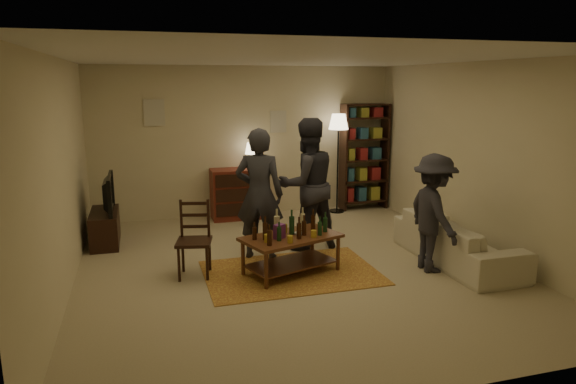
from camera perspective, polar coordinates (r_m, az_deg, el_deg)
name	(u,v)px	position (r m, az deg, el deg)	size (l,w,h in m)	color
floor	(294,268)	(6.88, 0.66, -8.41)	(6.00, 6.00, 0.00)	#C6B793
room_shell	(210,117)	(9.24, -8.67, 8.27)	(6.00, 6.00, 6.00)	beige
rug	(291,273)	(6.70, 0.35, -8.94)	(2.20, 1.50, 0.01)	brown
coffee_table	(291,241)	(6.55, 0.30, -5.46)	(1.37, 1.02, 0.84)	brown
dining_chair	(194,236)	(6.60, -10.36, -4.82)	(0.51, 0.51, 0.98)	black
tv_stand	(105,219)	(8.24, -19.69, -2.86)	(0.40, 1.00, 1.06)	black
dresser	(240,192)	(9.24, -5.38, -0.03)	(1.00, 0.50, 1.36)	maroon
bookshelf	(364,156)	(9.94, 8.44, 4.03)	(0.90, 0.34, 2.02)	black
floor_lamp	(338,129)	(9.52, 5.62, 7.00)	(0.36, 0.36, 1.84)	black
sofa	(457,241)	(7.37, 18.28, -5.15)	(2.08, 0.81, 0.61)	beige
person_left	(259,194)	(7.02, -3.21, -0.26)	(0.66, 0.44, 1.82)	#292A32
person_right	(307,185)	(7.42, 2.09, 0.83)	(0.93, 0.73, 1.92)	#2A2932
person_by_sofa	(433,213)	(6.84, 15.86, -2.28)	(0.99, 0.57, 1.53)	#2A2931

